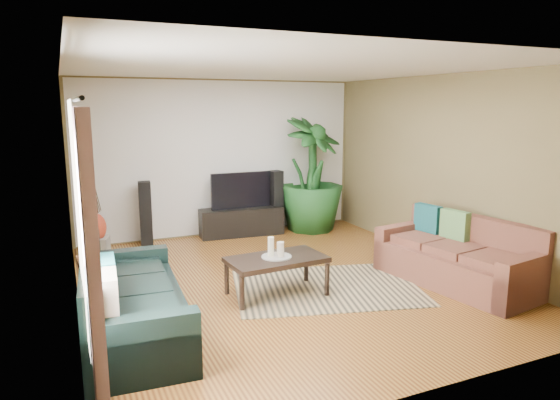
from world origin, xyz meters
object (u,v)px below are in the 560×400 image
speaker_left (146,214)px  speaker_right (276,201)px  sofa_left (134,294)px  side_table (99,277)px  potted_plant (311,174)px  tv_stand (241,221)px  television (241,190)px  pedestal (97,248)px  vase (96,227)px  sofa_right (456,252)px  coffee_table (277,276)px

speaker_left → speaker_right: 2.30m
sofa_left → side_table: sofa_left is taller
potted_plant → tv_stand: bearing=173.1°
television → side_table: size_ratio=2.20×
potted_plant → pedestal: potted_plant is taller
potted_plant → vase: bearing=-175.3°
pedestal → side_table: size_ratio=0.68×
speaker_left → pedestal: size_ratio=3.17×
sofa_left → sofa_right: same height
television → pedestal: bearing=-169.2°
coffee_table → pedestal: bearing=124.0°
coffee_table → speaker_right: 3.13m
sofa_right → tv_stand: 3.83m
side_table → pedestal: bearing=87.1°
sofa_right → coffee_table: size_ratio=1.74×
television → speaker_right: 0.71m
television → speaker_left: size_ratio=1.01×
tv_stand → speaker_right: bearing=4.8°
tv_stand → speaker_left: (-1.64, 0.00, 0.29)m
sofa_left → coffee_table: 1.77m
sofa_left → pedestal: (-0.16, 2.79, -0.26)m
speaker_right → potted_plant: bearing=-22.3°
speaker_right → side_table: speaker_right is taller
sofa_right → tv_stand: sofa_right is taller
sofa_right → side_table: size_ratio=4.16×
sofa_left → pedestal: 2.80m
speaker_left → speaker_right: size_ratio=0.95×
speaker_left → potted_plant: potted_plant is taller
television → side_table: television is taller
sofa_right → speaker_right: (-1.02, 3.43, 0.13)m
coffee_table → television: television is taller
sofa_right → potted_plant: size_ratio=0.98×
television → coffee_table: bearing=-101.1°
tv_stand → vase: (-2.44, -0.47, 0.24)m
speaker_right → side_table: 3.81m
sofa_left → speaker_left: size_ratio=2.05×
sofa_left → speaker_right: speaker_right is taller
sofa_left → speaker_right: 4.38m
sofa_right → potted_plant: (-0.39, 3.28, 0.61)m
speaker_right → pedestal: speaker_right is taller
television → pedestal: (-2.44, -0.47, -0.64)m
sofa_right → speaker_left: speaker_left is taller
coffee_table → vase: (-1.87, 2.40, 0.25)m
potted_plant → vase: (-3.73, -0.31, -0.54)m
speaker_left → side_table: 2.27m
speaker_left → side_table: (-0.88, -2.07, -0.28)m
tv_stand → side_table: size_ratio=3.00×
pedestal → sofa_left: bearing=-86.7°
side_table → tv_stand: bearing=39.4°
coffee_table → potted_plant: (1.86, 2.71, 0.79)m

